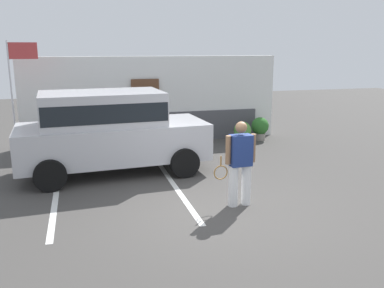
% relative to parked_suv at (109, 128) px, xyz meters
% --- Properties ---
extents(ground_plane, '(40.00, 40.00, 0.00)m').
position_rel_parked_suv_xyz_m(ground_plane, '(1.73, -3.00, -1.15)').
color(ground_plane, '#423F3D').
extents(parking_stripe_0, '(0.12, 4.40, 0.01)m').
position_rel_parked_suv_xyz_m(parking_stripe_0, '(-1.27, -1.50, -1.14)').
color(parking_stripe_0, silver).
rests_on(parking_stripe_0, ground_plane).
extents(parking_stripe_1, '(0.12, 4.40, 0.01)m').
position_rel_parked_suv_xyz_m(parking_stripe_1, '(1.33, -1.50, -1.14)').
color(parking_stripe_1, silver).
rests_on(parking_stripe_1, ground_plane).
extents(house_frontage, '(8.44, 0.40, 2.81)m').
position_rel_parked_suv_xyz_m(house_frontage, '(1.73, 3.27, 0.18)').
color(house_frontage, white).
rests_on(house_frontage, ground_plane).
extents(parked_suv, '(4.71, 2.40, 2.05)m').
position_rel_parked_suv_xyz_m(parked_suv, '(0.00, 0.00, 0.00)').
color(parked_suv, '#B7B7BC').
rests_on(parked_suv, ground_plane).
extents(tennis_player_man, '(0.89, 0.28, 1.71)m').
position_rel_parked_suv_xyz_m(tennis_player_man, '(2.32, -2.92, -0.26)').
color(tennis_player_man, white).
rests_on(tennis_player_man, ground_plane).
extents(potted_plant_by_porch, '(0.57, 0.57, 0.75)m').
position_rel_parked_suv_xyz_m(potted_plant_by_porch, '(4.38, 1.99, -0.73)').
color(potted_plant_by_porch, gray).
rests_on(potted_plant_by_porch, ground_plane).
extents(potted_plant_secondary, '(0.59, 0.59, 0.78)m').
position_rel_parked_suv_xyz_m(potted_plant_secondary, '(5.22, 2.48, -0.71)').
color(potted_plant_secondary, gray).
rests_on(potted_plant_secondary, ground_plane).
extents(flag_pole, '(0.80, 0.05, 3.28)m').
position_rel_parked_suv_xyz_m(flag_pole, '(-2.30, 2.25, 1.11)').
color(flag_pole, silver).
rests_on(flag_pole, ground_plane).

